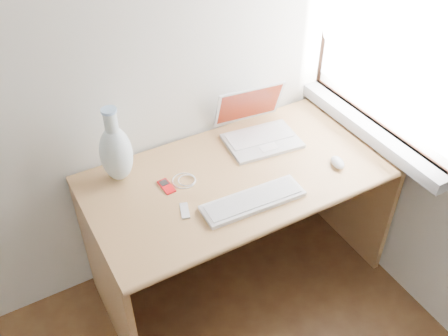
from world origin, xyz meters
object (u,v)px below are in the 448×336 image
desk (232,195)px  external_keyboard (253,200)px  laptop (258,129)px  vase (116,152)px

desk → external_keyboard: external_keyboard is taller
laptop → external_keyboard: 0.46m
desk → external_keyboard: (-0.06, -0.28, 0.22)m
laptop → desk: bearing=-146.9°
external_keyboard → vase: bearing=138.0°
laptop → vase: 0.70m
desk → laptop: (0.20, 0.10, 0.27)m
laptop → vase: bearing=-177.1°
desk → laptop: bearing=26.6°
laptop → vase: (-0.69, 0.04, 0.09)m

